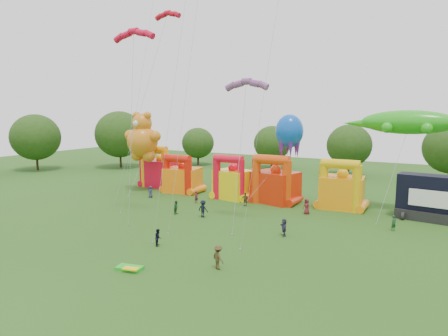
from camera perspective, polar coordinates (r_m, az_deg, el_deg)
The scene contains 24 objects.
ground at distance 33.42m, azimuth -18.53°, elevation -13.27°, with size 160.00×160.00×0.00m, color #274914.
tree_ring at distance 33.00m, azimuth -19.62°, elevation -2.29°, with size 123.24×125.34×12.07m.
bouncy_castle_0 at distance 64.55m, azimuth -9.20°, elevation -0.42°, with size 5.39×4.40×6.65m.
bouncy_castle_1 at distance 59.65m, azimuth -6.05°, elevation -1.38°, with size 5.60×4.80×5.74m.
bouncy_castle_2 at distance 54.92m, azimuth 1.19°, elevation -1.98°, with size 5.39×4.67×6.17m.
bouncy_castle_3 at distance 52.90m, azimuth 7.25°, elevation -2.33°, with size 6.29×5.50×6.46m.
bouncy_castle_4 at distance 51.35m, azimuth 16.46°, elevation -2.98°, with size 5.36×4.43×6.28m.
stage_trailer at distance 49.60m, azimuth 28.03°, elevation -3.93°, with size 8.13×3.94×5.06m.
teddy_bear_kite at distance 60.84m, azimuth -11.71°, elevation 3.30°, with size 6.47×6.91×12.04m.
gecko_kite at distance 49.64m, azimuth 23.79°, elevation 2.21°, with size 13.73×9.69×12.25m.
octopus_kite at distance 51.27m, azimuth 6.90°, elevation 0.23°, with size 6.14×7.11×11.68m.
parafoil_kites at distance 51.39m, azimuth -10.89°, elevation 8.01°, with size 20.76×15.23×26.10m.
diamond_kites at distance 40.35m, azimuth -4.98°, elevation 14.04°, with size 20.63×13.29×36.44m.
folded_kite_bundle at distance 32.03m, azimuth -13.32°, elevation -13.75°, with size 2.17×1.42×0.31m.
spectator_0 at distance 56.73m, azimuth -10.49°, elevation -3.36°, with size 0.81×0.53×1.65m, color #2B3048.
spectator_1 at distance 52.63m, azimuth -3.97°, elevation -4.16°, with size 0.58×0.38×1.60m, color #5A1925.
spectator_2 at distance 47.33m, azimuth -6.80°, elevation -5.60°, with size 0.77×0.60×1.59m, color #183C1C.
spectator_3 at distance 45.59m, azimuth -3.00°, elevation -5.83°, with size 1.27×0.73×1.97m, color black.
spectator_4 at distance 50.82m, azimuth 3.08°, elevation -4.52°, with size 1.02×0.42×1.73m, color #433F1B.
spectator_5 at distance 39.31m, azimuth 8.57°, elevation -8.39°, with size 1.57×0.50×1.70m, color #302A47.
spectator_6 at distance 47.87m, azimuth 11.72°, elevation -5.39°, with size 0.90×0.59×1.85m, color maroon.
spectator_7 at distance 43.98m, azimuth 23.08°, elevation -7.25°, with size 0.58×0.38×1.60m, color #1B4422.
spectator_8 at distance 36.69m, azimuth -9.37°, elevation -9.74°, with size 0.75×0.58×1.54m, color black.
spectator_9 at distance 31.09m, azimuth -0.84°, elevation -12.62°, with size 1.22×0.70×1.89m, color #44341B.
Camera 1 is at (23.26, -20.83, 11.91)m, focal length 32.00 mm.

